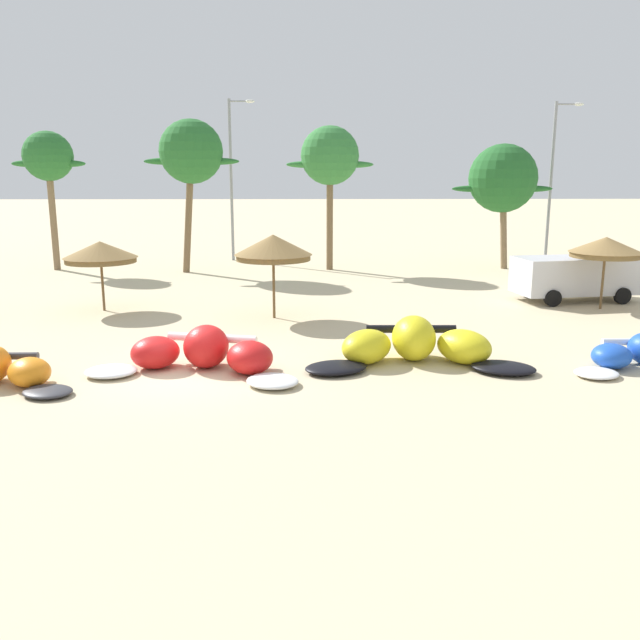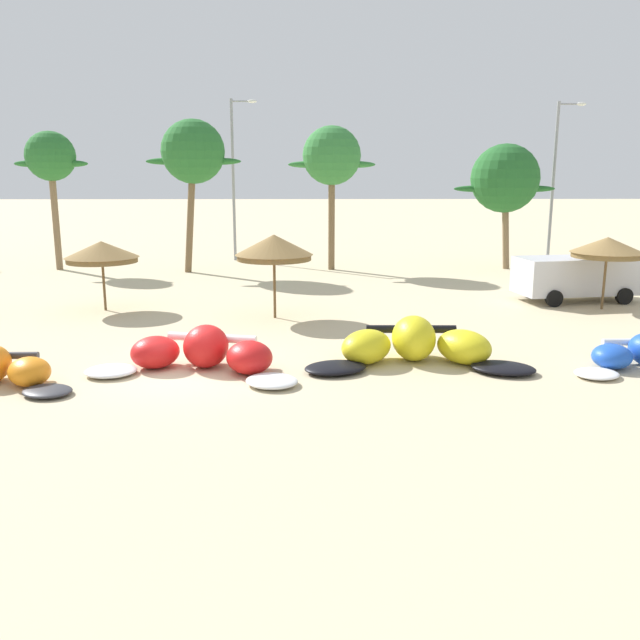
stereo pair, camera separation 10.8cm
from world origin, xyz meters
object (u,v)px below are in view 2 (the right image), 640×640
Objects in this scene: kite_left_of_center at (202,354)px; beach_umbrella_middle at (102,252)px; kite_center at (415,346)px; lamppost_west at (235,173)px; palm_left at (51,159)px; palm_center_right at (505,179)px; beach_umbrella_near_palms at (274,247)px; palm_center_left at (332,157)px; lamppost_west_center at (556,176)px; palm_left_of_gap at (193,153)px; parked_van at (575,275)px; beach_umbrella_outermost at (607,247)px.

kite_left_of_center is 9.86m from beach_umbrella_middle.
lamppost_west reaches higher than kite_center.
palm_left reaches higher than palm_center_right.
palm_center_left is (2.57, 12.80, 3.51)m from beach_umbrella_near_palms.
palm_center_right is (18.85, 11.40, 2.67)m from beach_umbrella_middle.
kite_center is at bearing -118.80° from lamppost_west_center.
palm_center_right is at bearing -15.28° from lamppost_west.
kite_center is at bearing -72.36° from lamppost_west.
lamppost_west is (-3.15, 17.11, 2.71)m from beach_umbrella_near_palms.
beach_umbrella_near_palms is at bearing -137.36° from lamppost_west_center.
beach_umbrella_middle reaches higher than kite_center.
kite_left_of_center is 0.74× the size of palm_left_of_gap.
lamppost_west reaches higher than palm_center_left.
lamppost_west is at bearing 107.64° from kite_center.
palm_left is (-11.04, 19.82, 5.60)m from kite_left_of_center.
palm_center_left is (9.29, 11.26, 3.84)m from beach_umbrella_middle.
palm_left_of_gap is (-9.02, 18.06, 5.83)m from kite_center.
palm_left_of_gap reaches higher than palm_center_right.
palm_left_of_gap is at bearing -8.31° from palm_left.
beach_umbrella_middle reaches higher than parked_van.
palm_center_left is 9.64m from palm_center_right.
palm_left is at bearing 131.38° from kite_center.
kite_center is 2.32× the size of beach_umbrella_middle.
parked_van is at bearing 104.55° from beach_umbrella_outermost.
parked_van is 20.01m from palm_left_of_gap.
beach_umbrella_middle is 0.99× the size of beach_umbrella_outermost.
palm_center_left is at bearing 135.48° from parked_van.
kite_left_of_center is 23.37m from palm_left.
parked_van is 0.65× the size of palm_left_of_gap.
kite_left_of_center is at bearing -144.99° from parked_van.
kite_left_of_center is 0.77× the size of palm_center_left.
kite_center is 12.35m from parked_van.
palm_left_of_gap is at bearing 111.84° from beach_umbrella_near_palms.
beach_umbrella_middle is 19.59m from beach_umbrella_outermost.
palm_center_left is 0.85× the size of lamppost_west_center.
palm_left_of_gap is (-17.19, 8.82, 5.23)m from parked_van.
palm_left_of_gap is at bearing 149.04° from beach_umbrella_outermost.
kite_center is 0.81× the size of palm_left_of_gap.
palm_left is 24.85m from palm_center_right.
palm_center_left is at bearing -179.20° from palm_center_right.
lamppost_west_center is (2.99, 11.05, 4.03)m from parked_van.
beach_umbrella_middle is 19.23m from parked_van.
beach_umbrella_outermost reaches higher than parked_van.
palm_center_right is at bearing 93.62° from beach_umbrella_outermost.
kite_center is at bearing -63.46° from palm_left_of_gap.
parked_van is 0.57× the size of lamppost_west_center.
lamppost_west_center is at bearing 61.20° from kite_center.
parked_van is 12.14m from lamppost_west_center.
beach_umbrella_outermost reaches higher than kite_left_of_center.
beach_umbrella_near_palms is 0.59× the size of parked_van.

